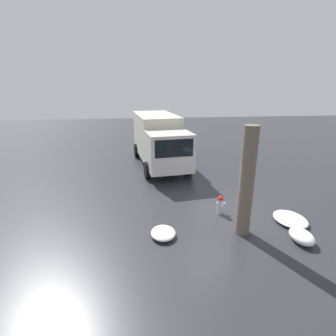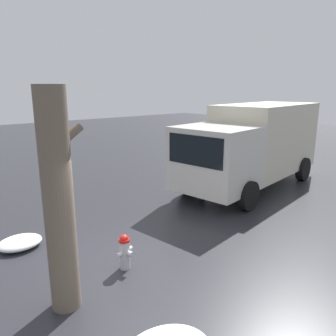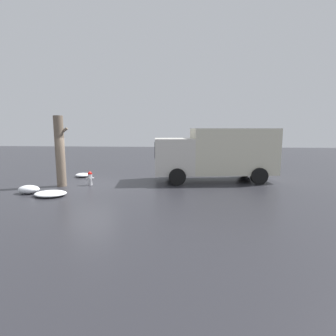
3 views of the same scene
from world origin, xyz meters
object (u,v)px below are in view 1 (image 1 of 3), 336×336
object	(u,v)px
fire_hydrant	(220,205)
delivery_truck	(159,139)
pedestrian	(160,162)
tree_trunk	(247,182)

from	to	relation	value
fire_hydrant	delivery_truck	distance (m)	7.10
delivery_truck	pedestrian	xyz separation A→B (m)	(-2.54, 0.13, -0.72)
delivery_truck	fire_hydrant	bearing A→B (deg)	97.34
delivery_truck	pedestrian	bearing A→B (deg)	79.55
fire_hydrant	delivery_truck	size ratio (longest dim) A/B	0.11
tree_trunk	pedestrian	bearing A→B (deg)	21.90
fire_hydrant	pedestrian	size ratio (longest dim) A/B	0.45
fire_hydrant	pedestrian	world-z (taller)	pedestrian
pedestrian	fire_hydrant	bearing A→B (deg)	-59.76
tree_trunk	delivery_truck	size ratio (longest dim) A/B	0.52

